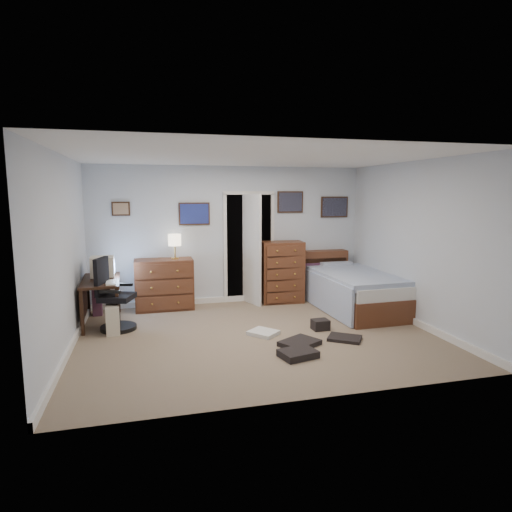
{
  "coord_description": "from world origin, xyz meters",
  "views": [
    {
      "loc": [
        -1.46,
        -5.7,
        2.0
      ],
      "look_at": [
        0.06,
        0.3,
        1.1
      ],
      "focal_mm": 30.0,
      "sensor_mm": 36.0,
      "label": 1
    }
  ],
  "objects_px": {
    "office_chair": "(113,302)",
    "low_dresser": "(164,284)",
    "computer_desk": "(95,290)",
    "tall_dresser": "(282,272)",
    "bed": "(353,290)"
  },
  "relations": [
    {
      "from": "office_chair",
      "to": "low_dresser",
      "type": "height_order",
      "value": "office_chair"
    },
    {
      "from": "office_chair",
      "to": "low_dresser",
      "type": "distance_m",
      "value": 1.27
    },
    {
      "from": "low_dresser",
      "to": "bed",
      "type": "relative_size",
      "value": 0.44
    },
    {
      "from": "tall_dresser",
      "to": "computer_desk",
      "type": "bearing_deg",
      "value": -166.05
    },
    {
      "from": "low_dresser",
      "to": "bed",
      "type": "xyz_separation_m",
      "value": [
        3.2,
        -0.8,
        -0.1
      ]
    },
    {
      "from": "computer_desk",
      "to": "office_chair",
      "type": "height_order",
      "value": "office_chair"
    },
    {
      "from": "computer_desk",
      "to": "low_dresser",
      "type": "height_order",
      "value": "low_dresser"
    },
    {
      "from": "computer_desk",
      "to": "bed",
      "type": "bearing_deg",
      "value": -5.51
    },
    {
      "from": "low_dresser",
      "to": "tall_dresser",
      "type": "xyz_separation_m",
      "value": [
        2.14,
        -0.02,
        0.13
      ]
    },
    {
      "from": "computer_desk",
      "to": "tall_dresser",
      "type": "xyz_separation_m",
      "value": [
        3.21,
        0.58,
        0.03
      ]
    },
    {
      "from": "low_dresser",
      "to": "bed",
      "type": "height_order",
      "value": "low_dresser"
    },
    {
      "from": "office_chair",
      "to": "tall_dresser",
      "type": "height_order",
      "value": "tall_dresser"
    },
    {
      "from": "computer_desk",
      "to": "low_dresser",
      "type": "xyz_separation_m",
      "value": [
        1.06,
        0.61,
        -0.09
      ]
    },
    {
      "from": "computer_desk",
      "to": "office_chair",
      "type": "relative_size",
      "value": 1.14
    },
    {
      "from": "computer_desk",
      "to": "office_chair",
      "type": "distance_m",
      "value": 0.5
    }
  ]
}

